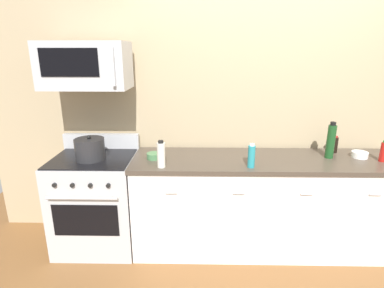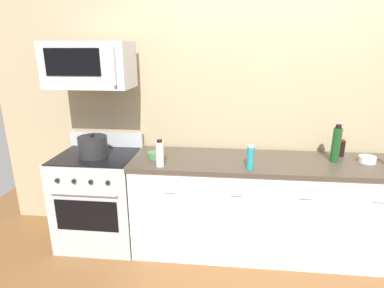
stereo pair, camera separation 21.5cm
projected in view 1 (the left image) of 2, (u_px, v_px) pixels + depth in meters
ground_plane at (260, 244)px, 3.08m from camera, size 6.67×6.67×0.00m
back_wall at (261, 105)px, 3.08m from camera, size 5.56×0.10×2.70m
counter_unit at (263, 204)px, 2.95m from camera, size 2.47×0.66×0.92m
range_oven at (97, 201)px, 2.98m from camera, size 0.76×0.69×1.07m
microwave at (86, 65)px, 2.65m from camera, size 0.74×0.44×0.40m
bottle_vinegar_white at (161, 155)px, 2.58m from camera, size 0.07×0.07×0.24m
bottle_hot_sauce_red at (383, 152)px, 2.72m from camera, size 0.06×0.06×0.19m
bottle_wine_green at (331, 141)px, 2.79m from camera, size 0.07×0.07×0.34m
bottle_soy_sauce_dark at (335, 145)px, 2.97m from camera, size 0.06×0.06×0.17m
bottle_dish_soap at (251, 156)px, 2.58m from camera, size 0.06×0.06×0.21m
bowl_green_glaze at (154, 156)px, 2.81m from camera, size 0.13×0.13×0.05m
bowl_white_ceramic at (360, 154)px, 2.84m from camera, size 0.14×0.14×0.05m
stockpot at (90, 149)px, 2.77m from camera, size 0.26×0.26×0.23m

